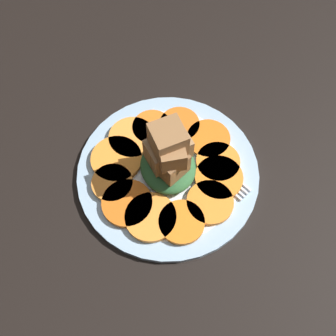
% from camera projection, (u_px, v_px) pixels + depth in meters
% --- Properties ---
extents(table_slab, '(1.20, 1.20, 0.02)m').
position_uv_depth(table_slab, '(168.00, 177.00, 0.63)').
color(table_slab, black).
rests_on(table_slab, ground).
extents(plate, '(0.27, 0.27, 0.01)m').
position_uv_depth(plate, '(168.00, 173.00, 0.62)').
color(plate, '#99B7D1').
rests_on(plate, table_slab).
extents(carrot_slice_0, '(0.07, 0.07, 0.01)m').
position_uv_depth(carrot_slice_0, '(132.00, 138.00, 0.64)').
color(carrot_slice_0, '#F99438').
rests_on(carrot_slice_0, plate).
extents(carrot_slice_1, '(0.08, 0.08, 0.01)m').
position_uv_depth(carrot_slice_1, '(116.00, 159.00, 0.62)').
color(carrot_slice_1, orange).
rests_on(carrot_slice_1, plate).
extents(carrot_slice_2, '(0.06, 0.06, 0.01)m').
position_uv_depth(carrot_slice_2, '(112.00, 183.00, 0.60)').
color(carrot_slice_2, orange).
rests_on(carrot_slice_2, plate).
extents(carrot_slice_3, '(0.07, 0.07, 0.01)m').
position_uv_depth(carrot_slice_3, '(127.00, 203.00, 0.59)').
color(carrot_slice_3, orange).
rests_on(carrot_slice_3, plate).
extents(carrot_slice_4, '(0.07, 0.07, 0.01)m').
position_uv_depth(carrot_slice_4, '(151.00, 217.00, 0.58)').
color(carrot_slice_4, orange).
rests_on(carrot_slice_4, plate).
extents(carrot_slice_5, '(0.06, 0.06, 0.01)m').
position_uv_depth(carrot_slice_5, '(182.00, 222.00, 0.58)').
color(carrot_slice_5, orange).
rests_on(carrot_slice_5, plate).
extents(carrot_slice_6, '(0.07, 0.07, 0.01)m').
position_uv_depth(carrot_slice_6, '(210.00, 203.00, 0.59)').
color(carrot_slice_6, orange).
rests_on(carrot_slice_6, plate).
extents(carrot_slice_7, '(0.07, 0.07, 0.01)m').
position_uv_depth(carrot_slice_7, '(219.00, 178.00, 0.61)').
color(carrot_slice_7, orange).
rests_on(carrot_slice_7, plate).
extents(carrot_slice_8, '(0.06, 0.06, 0.01)m').
position_uv_depth(carrot_slice_8, '(218.00, 162.00, 0.62)').
color(carrot_slice_8, orange).
rests_on(carrot_slice_8, plate).
extents(carrot_slice_9, '(0.07, 0.07, 0.01)m').
position_uv_depth(carrot_slice_9, '(208.00, 139.00, 0.63)').
color(carrot_slice_9, orange).
rests_on(carrot_slice_9, plate).
extents(carrot_slice_10, '(0.06, 0.06, 0.01)m').
position_uv_depth(carrot_slice_10, '(180.00, 125.00, 0.65)').
color(carrot_slice_10, orange).
rests_on(carrot_slice_10, plate).
extents(carrot_slice_11, '(0.06, 0.06, 0.01)m').
position_uv_depth(carrot_slice_11, '(154.00, 127.00, 0.64)').
color(carrot_slice_11, orange).
rests_on(carrot_slice_11, plate).
extents(center_pile, '(0.09, 0.08, 0.11)m').
position_uv_depth(center_pile, '(168.00, 158.00, 0.58)').
color(center_pile, '#2D6033').
rests_on(center_pile, plate).
extents(fork, '(0.19, 0.10, 0.00)m').
position_uv_depth(fork, '(199.00, 153.00, 0.63)').
color(fork, silver).
rests_on(fork, plate).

